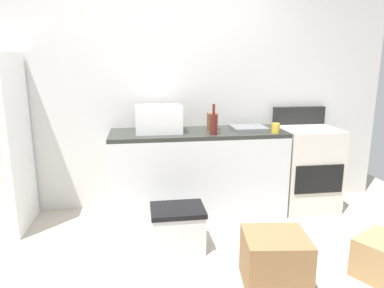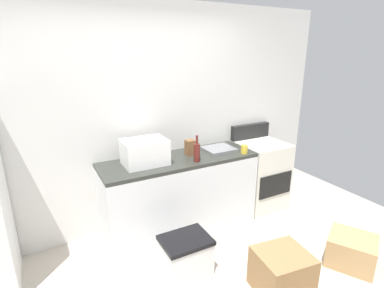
% 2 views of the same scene
% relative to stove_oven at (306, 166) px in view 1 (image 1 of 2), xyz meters
% --- Properties ---
extents(ground_plane, '(6.00, 6.00, 0.00)m').
position_rel_stove_oven_xyz_m(ground_plane, '(-1.52, -1.21, -0.47)').
color(ground_plane, '#B2A899').
extents(wall_back, '(5.00, 0.10, 2.60)m').
position_rel_stove_oven_xyz_m(wall_back, '(-1.52, 0.34, 0.83)').
color(wall_back, silver).
rests_on(wall_back, ground_plane).
extents(kitchen_counter, '(1.80, 0.60, 0.90)m').
position_rel_stove_oven_xyz_m(kitchen_counter, '(-1.22, -0.01, -0.02)').
color(kitchen_counter, silver).
rests_on(kitchen_counter, ground_plane).
extents(stove_oven, '(0.60, 0.61, 1.10)m').
position_rel_stove_oven_xyz_m(stove_oven, '(0.00, 0.00, 0.00)').
color(stove_oven, silver).
rests_on(stove_oven, ground_plane).
extents(microwave, '(0.46, 0.34, 0.27)m').
position_rel_stove_oven_xyz_m(microwave, '(-1.62, 0.01, 0.57)').
color(microwave, white).
rests_on(microwave, kitchen_counter).
extents(sink_basin, '(0.36, 0.32, 0.03)m').
position_rel_stove_oven_xyz_m(sink_basin, '(-0.67, 0.02, 0.45)').
color(sink_basin, slate).
rests_on(sink_basin, kitchen_counter).
extents(wine_bottle, '(0.07, 0.07, 0.30)m').
position_rel_stove_oven_xyz_m(wine_bottle, '(-1.09, -0.19, 0.54)').
color(wine_bottle, '#591E19').
rests_on(wine_bottle, kitchen_counter).
extents(coffee_mug, '(0.08, 0.08, 0.10)m').
position_rel_stove_oven_xyz_m(coffee_mug, '(-0.46, -0.22, 0.48)').
color(coffee_mug, gold).
rests_on(coffee_mug, kitchen_counter).
extents(knife_block, '(0.10, 0.10, 0.18)m').
position_rel_stove_oven_xyz_m(knife_block, '(-1.06, 0.04, 0.52)').
color(knife_block, brown).
rests_on(knife_block, kitchen_counter).
extents(cardboard_box_large, '(0.50, 0.47, 0.39)m').
position_rel_stove_oven_xyz_m(cardboard_box_large, '(-0.87, -1.34, -0.27)').
color(cardboard_box_large, olive).
rests_on(cardboard_box_large, ground_plane).
extents(storage_bin, '(0.46, 0.36, 0.38)m').
position_rel_stove_oven_xyz_m(storage_bin, '(-1.51, -0.73, -0.27)').
color(storage_bin, silver).
rests_on(storage_bin, ground_plane).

